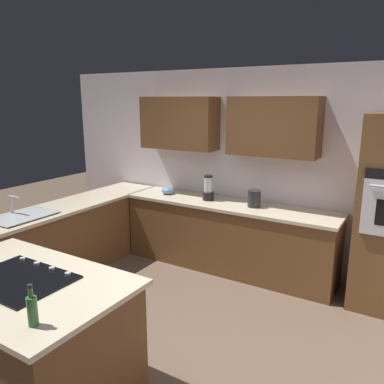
{
  "coord_description": "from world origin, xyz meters",
  "views": [
    {
      "loc": [
        -2.0,
        2.62,
        2.2
      ],
      "look_at": [
        0.41,
        -1.34,
        1.09
      ],
      "focal_mm": 36.12,
      "sensor_mm": 36.0,
      "label": 1
    }
  ],
  "objects_px": {
    "cooktop": "(19,279)",
    "mixing_bowl": "(168,190)",
    "kettle": "(254,199)",
    "second_bottle": "(32,310)",
    "blender": "(208,189)",
    "sink_unit": "(22,216)"
  },
  "relations": [
    {
      "from": "cooktop",
      "to": "kettle",
      "type": "distance_m",
      "value": 2.87
    },
    {
      "from": "blender",
      "to": "second_bottle",
      "type": "distance_m",
      "value": 3.15
    },
    {
      "from": "sink_unit",
      "to": "second_bottle",
      "type": "height_order",
      "value": "second_bottle"
    },
    {
      "from": "kettle",
      "to": "second_bottle",
      "type": "xyz_separation_m",
      "value": [
        0.11,
        3.1,
        -0.0
      ]
    },
    {
      "from": "mixing_bowl",
      "to": "second_bottle",
      "type": "height_order",
      "value": "second_bottle"
    },
    {
      "from": "cooktop",
      "to": "blender",
      "type": "relative_size",
      "value": 2.28
    },
    {
      "from": "mixing_bowl",
      "to": "second_bottle",
      "type": "relative_size",
      "value": 0.7
    },
    {
      "from": "cooktop",
      "to": "mixing_bowl",
      "type": "xyz_separation_m",
      "value": [
        0.59,
        -2.78,
        0.04
      ]
    },
    {
      "from": "cooktop",
      "to": "kettle",
      "type": "relative_size",
      "value": 3.61
    },
    {
      "from": "cooktop",
      "to": "mixing_bowl",
      "type": "bearing_deg",
      "value": -78.06
    },
    {
      "from": "sink_unit",
      "to": "blender",
      "type": "height_order",
      "value": "blender"
    },
    {
      "from": "kettle",
      "to": "second_bottle",
      "type": "height_order",
      "value": "second_bottle"
    },
    {
      "from": "blender",
      "to": "mixing_bowl",
      "type": "height_order",
      "value": "blender"
    },
    {
      "from": "cooktop",
      "to": "kettle",
      "type": "xyz_separation_m",
      "value": [
        -0.71,
        -2.78,
        0.1
      ]
    },
    {
      "from": "mixing_bowl",
      "to": "kettle",
      "type": "bearing_deg",
      "value": 180.0
    },
    {
      "from": "kettle",
      "to": "second_bottle",
      "type": "relative_size",
      "value": 0.8
    },
    {
      "from": "sink_unit",
      "to": "blender",
      "type": "distance_m",
      "value": 2.28
    },
    {
      "from": "blender",
      "to": "kettle",
      "type": "distance_m",
      "value": 0.65
    },
    {
      "from": "sink_unit",
      "to": "blender",
      "type": "relative_size",
      "value": 2.1
    },
    {
      "from": "blender",
      "to": "second_bottle",
      "type": "xyz_separation_m",
      "value": [
        -0.54,
        3.1,
        -0.04
      ]
    },
    {
      "from": "sink_unit",
      "to": "cooktop",
      "type": "relative_size",
      "value": 0.92
    },
    {
      "from": "blender",
      "to": "cooktop",
      "type": "bearing_deg",
      "value": 88.71
    }
  ]
}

